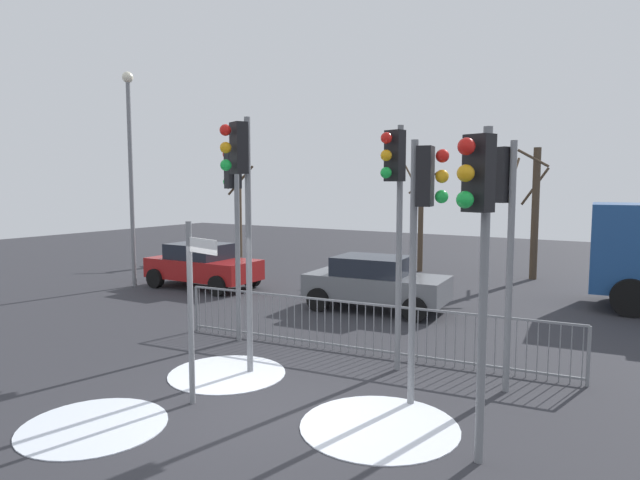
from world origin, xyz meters
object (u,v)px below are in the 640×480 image
(traffic_light_foreground_left, at_px, (504,209))
(bare_tree_centre, at_px, (238,205))
(traffic_light_foreground_right, at_px, (478,220))
(street_lamp, at_px, (130,158))
(bare_tree_right, at_px, (534,210))
(bare_tree_left, at_px, (421,210))
(car_red_trailing, at_px, (202,265))
(car_grey_far, at_px, (375,282))
(direction_sign_post, at_px, (193,303))
(traffic_light_rear_left, at_px, (241,187))
(traffic_light_mid_left, at_px, (423,213))
(traffic_light_mid_right, at_px, (234,196))
(traffic_light_rear_right, at_px, (395,193))

(traffic_light_foreground_left, distance_m, bare_tree_centre, 18.40)
(traffic_light_foreground_right, distance_m, street_lamp, 14.63)
(bare_tree_centre, xyz_separation_m, bare_tree_right, (13.03, 0.91, 0.08))
(bare_tree_left, bearing_deg, street_lamp, -130.46)
(car_red_trailing, xyz_separation_m, car_grey_far, (6.36, 0.07, 0.00))
(direction_sign_post, relative_size, car_grey_far, 0.73)
(bare_tree_right, bearing_deg, bare_tree_left, -173.39)
(traffic_light_rear_left, xyz_separation_m, bare_tree_left, (-1.81, 12.95, -0.95))
(traffic_light_mid_left, distance_m, bare_tree_right, 13.16)
(traffic_light_mid_right, xyz_separation_m, bare_tree_left, (-0.19, 11.28, -0.75))
(traffic_light_foreground_left, distance_m, bare_tree_right, 11.90)
(traffic_light_rear_right, distance_m, bare_tree_centre, 17.03)
(traffic_light_mid_left, height_order, traffic_light_mid_right, traffic_light_mid_right)
(traffic_light_mid_right, relative_size, direction_sign_post, 1.51)
(traffic_light_mid_right, relative_size, bare_tree_right, 0.92)
(traffic_light_foreground_right, xyz_separation_m, direction_sign_post, (-4.26, -0.40, -1.40))
(traffic_light_foreground_left, distance_m, car_red_trailing, 11.78)
(traffic_light_foreground_left, distance_m, direction_sign_post, 5.22)
(street_lamp, height_order, bare_tree_left, street_lamp)
(traffic_light_foreground_left, bearing_deg, bare_tree_right, 30.96)
(direction_sign_post, xyz_separation_m, car_grey_far, (-0.57, 7.46, -0.85))
(traffic_light_mid_left, height_order, car_red_trailing, traffic_light_mid_left)
(car_grey_far, xyz_separation_m, bare_tree_right, (2.59, 7.50, 1.75))
(street_lamp, bearing_deg, traffic_light_mid_left, -20.46)
(street_lamp, bearing_deg, bare_tree_centre, 104.23)
(direction_sign_post, distance_m, street_lamp, 11.37)
(traffic_light_mid_right, bearing_deg, bare_tree_right, 2.65)
(car_red_trailing, distance_m, street_lamp, 4.26)
(traffic_light_rear_left, bearing_deg, car_red_trailing, -16.44)
(street_lamp, relative_size, bare_tree_left, 1.52)
(traffic_light_foreground_left, height_order, bare_tree_left, bare_tree_left)
(traffic_light_foreground_right, height_order, bare_tree_right, bare_tree_right)
(traffic_light_rear_left, xyz_separation_m, car_grey_far, (-0.27, 5.93, -2.62))
(car_red_trailing, xyz_separation_m, bare_tree_right, (8.95, 7.57, 1.75))
(traffic_light_mid_right, xyz_separation_m, street_lamp, (-7.14, 3.14, 1.12))
(bare_tree_centre, height_order, bare_tree_right, bare_tree_centre)
(bare_tree_centre, bearing_deg, car_red_trailing, -58.52)
(bare_tree_centre, bearing_deg, bare_tree_right, 4.00)
(direction_sign_post, height_order, bare_tree_centre, bare_tree_centre)
(traffic_light_foreground_left, bearing_deg, traffic_light_mid_right, 112.20)
(traffic_light_foreground_right, bearing_deg, direction_sign_post, 23.78)
(traffic_light_rear_right, height_order, traffic_light_foreground_right, traffic_light_rear_right)
(traffic_light_rear_left, xyz_separation_m, bare_tree_centre, (-10.71, 12.52, -0.94))
(traffic_light_mid_left, height_order, bare_tree_centre, bare_tree_centre)
(car_red_trailing, xyz_separation_m, bare_tree_left, (4.82, 7.09, 1.66))
(traffic_light_rear_right, relative_size, bare_tree_right, 0.95)
(traffic_light_foreground_right, relative_size, car_red_trailing, 1.07)
(traffic_light_rear_right, distance_m, traffic_light_foreground_left, 1.90)
(bare_tree_centre, bearing_deg, traffic_light_foreground_left, -36.09)
(street_lamp, height_order, bare_tree_centre, street_lamp)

